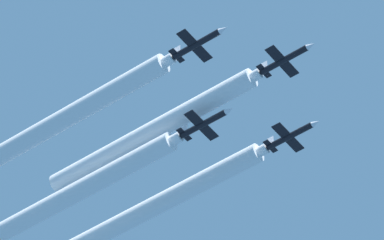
% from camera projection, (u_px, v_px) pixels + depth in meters
% --- Properties ---
extents(jet_lead, '(8.04, 11.71, 2.81)m').
position_uv_depth(jet_lead, '(286.00, 59.00, 258.90)').
color(jet_lead, black).
extents(jet_left_wingman, '(8.04, 11.71, 2.81)m').
position_uv_depth(jet_left_wingman, '(292.00, 135.00, 268.58)').
color(jet_left_wingman, black).
extents(jet_right_wingman, '(8.04, 11.71, 2.81)m').
position_uv_depth(jet_right_wingman, '(198.00, 43.00, 253.78)').
color(jet_right_wingman, black).
extents(jet_slot, '(8.04, 11.71, 2.81)m').
position_uv_depth(jet_slot, '(205.00, 123.00, 262.71)').
color(jet_slot, black).
extents(smoke_trail_lead, '(3.65, 47.03, 3.65)m').
position_uv_depth(smoke_trail_lead, '(154.00, 130.00, 270.65)').
color(smoke_trail_lead, white).
extents(smoke_trail_left_wingman, '(3.65, 49.46, 3.65)m').
position_uv_depth(smoke_trail_left_wingman, '(159.00, 204.00, 280.82)').
color(smoke_trail_left_wingman, white).
extents(smoke_trail_right_wingman, '(3.65, 53.84, 3.65)m').
position_uv_depth(smoke_trail_right_wingman, '(54.00, 125.00, 266.91)').
color(smoke_trail_right_wingman, white).
extents(smoke_trail_slot, '(3.65, 55.38, 3.65)m').
position_uv_depth(smoke_trail_slot, '(62.00, 200.00, 276.16)').
color(smoke_trail_slot, white).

